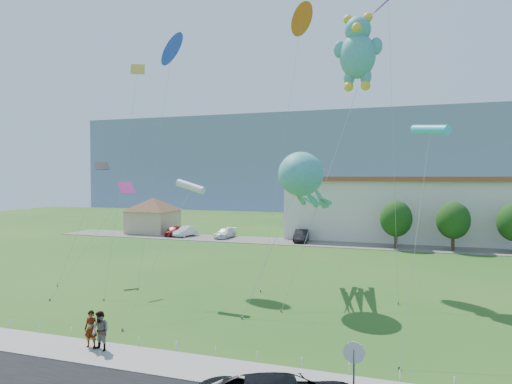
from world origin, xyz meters
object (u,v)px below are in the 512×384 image
Objects in this scene: parked_car_white at (225,233)px; pavilion at (153,212)px; teddy_bear_kite at (358,50)px; octopus_kite at (304,183)px; parked_car_black at (301,236)px; parked_car_red at (174,231)px; stop_sign at (354,359)px; pedestrian_right at (100,331)px; parked_car_silver at (186,231)px; pedestrian_left at (91,329)px.

pavilion is at bearing 172.14° from parked_car_white.
octopus_kite is at bearing -118.32° from teddy_bear_kite.
octopus_kite is at bearing -82.66° from parked_car_black.
parked_car_white is at bearing -5.52° from parked_car_red.
pedestrian_right is at bearing 171.86° from stop_sign.
stop_sign reaches higher than pedestrian_right.
parked_car_red is at bearing -168.26° from parked_car_silver.
octopus_kite reaches higher than pedestrian_left.
parked_car_white is at bearing 14.90° from parked_car_silver.
pedestrian_left is 37.78m from parked_car_black.
parked_car_silver is at bearing 174.50° from parked_car_black.
octopus_kite is at bearing 45.27° from pedestrian_left.
stop_sign is 0.22× the size of octopus_kite.
pedestrian_right is 0.42× the size of parked_car_white.
parked_car_black is (10.36, -0.20, 0.12)m from parked_car_white.
teddy_bear_kite is (10.46, 18.10, 16.92)m from pedestrian_left.
octopus_kite is (5.84, -25.08, 6.94)m from parked_car_black.
pedestrian_left is 16.21m from octopus_kite.
octopus_kite is 11.88m from teddy_bear_kite.
parked_car_black is (22.68, -2.54, -2.22)m from pavilion.
pavilion is at bearing 170.61° from parked_car_silver.
teddy_bear_kite reaches higher than parked_car_silver.
pavilion is at bearing 135.91° from octopus_kite.
stop_sign is 12.68m from pedestrian_left.
pedestrian_left is 26.89m from teddy_bear_kite.
pavilion reaches higher than parked_car_white.
pedestrian_left is 0.44× the size of parked_car_silver.
parked_car_white is (-9.38, 38.18, -0.33)m from pedestrian_right.
pedestrian_left is 0.39× the size of parked_car_black.
teddy_bear_kite is (31.46, -22.18, 14.86)m from pavilion.
parked_car_black is (-10.82, 39.66, -1.06)m from stop_sign.
pedestrian_left is 40.30m from parked_car_silver.
stop_sign reaches higher than parked_car_red.
teddy_bear_kite is (8.77, -19.64, 17.08)m from parked_car_black.
teddy_bear_kite is at bearing -26.19° from parked_car_silver.
parked_car_red is 0.19× the size of teddy_bear_kite.
parked_car_red is 1.80m from parked_car_silver.
parked_car_black is at bearing 12.35° from parked_car_silver.
parked_car_white is at bearing 133.96° from teddy_bear_kite.
stop_sign is at bearing -84.17° from teddy_bear_kite.
parked_car_black is (17.82, 0.06, 0.07)m from parked_car_red.
pavilion is at bearing 128.44° from stop_sign.
parked_car_black is at bearing 103.11° from octopus_kite.
pedestrian_left is (21.00, -40.28, -2.05)m from pavilion.
teddy_bear_kite is at bearing 72.98° from pedestrian_right.
pedestrian_right is at bearing -118.02° from teddy_bear_kite.
stop_sign is at bearing 2.86° from pedestrian_right.
pedestrian_left is at bearing -62.47° from pavilion.
parked_car_red is (4.86, -2.61, -2.29)m from pavilion.
pedestrian_right is at bearing -56.27° from parked_car_silver.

